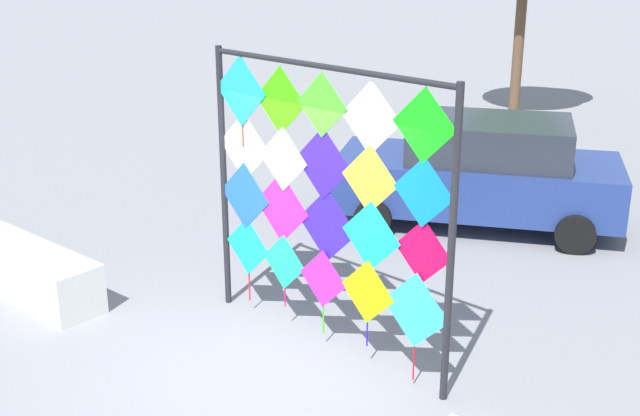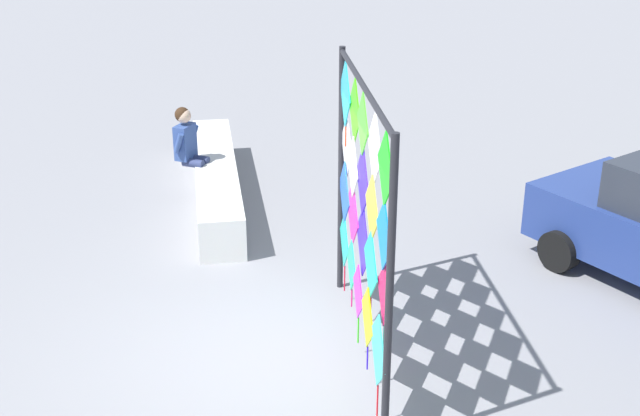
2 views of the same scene
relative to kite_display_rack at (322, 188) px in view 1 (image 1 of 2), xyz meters
The scene contains 3 objects.
ground 1.96m from the kite_display_rack, 94.36° to the right, with size 120.00×120.00×0.00m, color gray.
kite_display_rack is the anchor object (origin of this frame).
parked_car 4.42m from the kite_display_rack, 98.69° to the left, with size 4.34×3.35×1.55m.
Camera 1 is at (5.04, -4.92, 4.18)m, focal length 46.30 mm.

